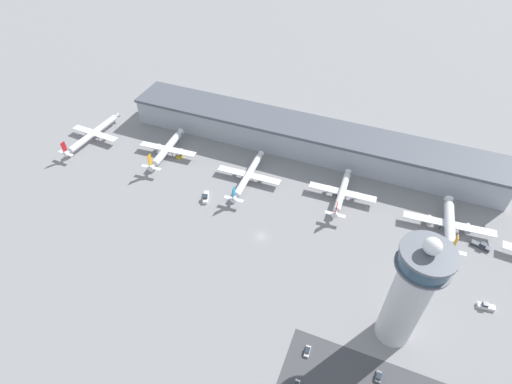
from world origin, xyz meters
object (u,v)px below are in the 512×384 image
car_silver_sedan (307,351)px  airplane_gate_echo (449,224)px  car_green_van (378,377)px  service_truck_water (481,246)px  airplane_gate_alpha (93,133)px  airplane_gate_bravo (167,149)px  airplane_gate_charlie (248,175)px  airplane_gate_delta (342,192)px  control_tower (410,293)px  service_truck_baggage (486,306)px  service_truck_fuel (181,155)px  service_truck_catering (206,197)px

car_silver_sedan → airplane_gate_echo: bearing=61.3°
car_green_van → service_truck_water: bearing=66.1°
airplane_gate_alpha → car_green_van: (179.49, -77.09, -3.72)m
airplane_gate_bravo → service_truck_water: size_ratio=4.42×
airplane_gate_bravo → airplane_gate_charlie: bearing=-3.4°
airplane_gate_delta → airplane_gate_echo: airplane_gate_echo is taller
control_tower → service_truck_water: size_ratio=6.41×
airplane_gate_delta → service_truck_baggage: (66.65, -39.24, -3.31)m
control_tower → car_silver_sedan: 41.91m
service_truck_fuel → car_green_van: 148.82m
service_truck_fuel → car_silver_sedan: bearing=-39.9°
airplane_gate_charlie → airplane_gate_delta: size_ratio=1.17×
service_truck_water → service_truck_fuel: bearing=177.2°
airplane_gate_delta → car_silver_sedan: bearing=-85.2°
control_tower → airplane_gate_delta: control_tower is taller
service_truck_fuel → car_silver_sedan: 128.90m
airplane_gate_alpha → airplane_gate_echo: bearing=0.7°
car_silver_sedan → car_green_van: bearing=1.2°
service_truck_fuel → service_truck_baggage: (158.61, -39.45, 0.04)m
control_tower → airplane_gate_delta: bearing=118.1°
airplane_gate_delta → service_truck_water: size_ratio=4.11×
control_tower → service_truck_fuel: size_ratio=7.89×
airplane_gate_echo → service_truck_baggage: size_ratio=6.16×
car_green_van → service_truck_fuel: bearing=146.5°
airplane_gate_alpha → airplane_gate_charlie: 98.84m
airplane_gate_echo → service_truck_water: airplane_gate_echo is taller
airplane_gate_alpha → airplane_gate_delta: 147.47m
service_truck_fuel → car_green_van: (124.06, -82.19, -0.26)m
service_truck_fuel → car_green_van: size_ratio=1.67×
service_truck_water → airplane_gate_bravo: bearing=178.1°
service_truck_fuel → service_truck_baggage: service_truck_baggage is taller
control_tower → car_green_van: size_ratio=13.15×
service_truck_baggage → car_green_van: size_ratio=1.63×
service_truck_catering → service_truck_water: size_ratio=1.02×
airplane_gate_bravo → car_green_van: bearing=-31.4°
airplane_gate_charlie → car_silver_sedan: size_ratio=9.50×
control_tower → car_silver_sedan: size_ratio=12.64×
airplane_gate_alpha → airplane_gate_delta: (147.39, 4.88, -0.10)m
airplane_gate_charlie → airplane_gate_delta: 48.80m
airplane_gate_alpha → airplane_gate_charlie: (98.84, -0.04, -0.61)m
airplane_gate_delta → service_truck_fuel: (-91.96, 0.22, -3.36)m
car_green_van → airplane_gate_delta: bearing=111.4°
car_green_van → control_tower: bearing=84.4°
service_truck_baggage → service_truck_water: size_ratio=0.79×
airplane_gate_alpha → car_silver_sedan: 172.75m
service_truck_baggage → airplane_gate_bravo: bearing=167.3°
airplane_gate_delta → airplane_gate_echo: bearing=-3.0°
airplane_gate_echo → airplane_gate_bravo: bearing=179.7°
airplane_gate_echo → car_silver_sedan: bearing=-118.7°
airplane_gate_bravo → airplane_gate_echo: size_ratio=0.90×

